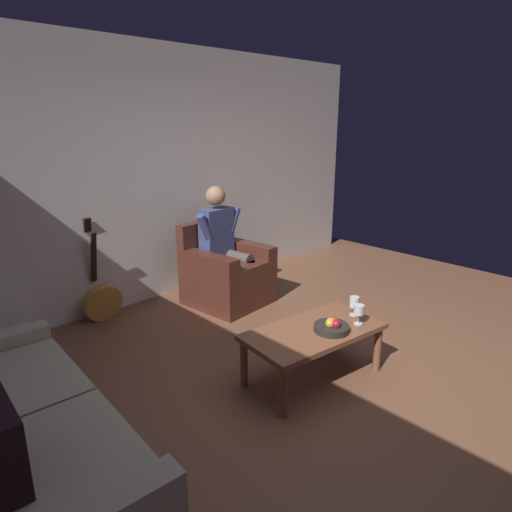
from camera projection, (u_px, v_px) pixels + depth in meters
name	position (u px, v px, depth m)	size (l,w,h in m)	color
ground_plane	(364.00, 380.00, 3.52)	(6.96, 6.96, 0.00)	brown
wall_back	(167.00, 176.00, 4.98)	(6.20, 0.06, 2.77)	silver
armchair	(226.00, 274.00, 4.97)	(0.86, 0.87, 0.91)	#4E261C
person_seated	(223.00, 241.00, 4.87)	(0.65, 0.57, 1.30)	#3C4678
couch	(16.00, 456.00, 2.26)	(0.91, 1.94, 0.95)	#B3AD95
coffee_table	(314.00, 336.00, 3.46)	(1.16, 0.70, 0.43)	brown
guitar	(102.00, 299.00, 4.53)	(0.40, 0.29, 1.06)	#B18136
wine_glass_near	(354.00, 303.00, 3.66)	(0.08, 0.08, 0.16)	silver
wine_glass_far	(359.00, 311.00, 3.49)	(0.08, 0.08, 0.16)	silver
fruit_bowl	(332.00, 327.00, 3.40)	(0.27, 0.27, 0.11)	#282722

